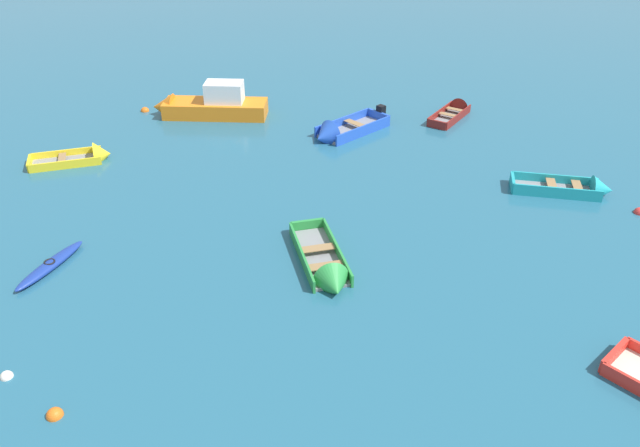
{
  "coord_description": "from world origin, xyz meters",
  "views": [
    {
      "loc": [
        2.63,
        -0.33,
        12.55
      ],
      "look_at": [
        0.0,
        19.89,
        0.15
      ],
      "focal_mm": 34.85,
      "sensor_mm": 36.0,
      "label": 1
    }
  ],
  "objects_px": {
    "rowboat_yellow_cluster_outer": "(88,157)",
    "mooring_buoy_outer_edge": "(639,213)",
    "kayak_deep_blue_outer_left": "(50,265)",
    "rowboat_blue_back_row_left": "(339,132)",
    "mooring_buoy_central": "(55,416)",
    "motor_launch_orange_midfield_right": "(208,105)",
    "rowboat_maroon_near_right": "(456,110)",
    "mooring_buoy_between_boats_left": "(7,377)",
    "rowboat_green_back_row_right": "(328,272)",
    "mooring_buoy_midfield": "(145,111)",
    "rowboat_turquoise_far_right": "(580,189)"
  },
  "relations": [
    {
      "from": "rowboat_yellow_cluster_outer",
      "to": "mooring_buoy_outer_edge",
      "type": "height_order",
      "value": "rowboat_yellow_cluster_outer"
    },
    {
      "from": "kayak_deep_blue_outer_left",
      "to": "rowboat_yellow_cluster_outer",
      "type": "distance_m",
      "value": 8.82
    },
    {
      "from": "rowboat_blue_back_row_left",
      "to": "mooring_buoy_central",
      "type": "distance_m",
      "value": 19.6
    },
    {
      "from": "motor_launch_orange_midfield_right",
      "to": "rowboat_maroon_near_right",
      "type": "height_order",
      "value": "motor_launch_orange_midfield_right"
    },
    {
      "from": "mooring_buoy_between_boats_left",
      "to": "motor_launch_orange_midfield_right",
      "type": "bearing_deg",
      "value": 89.81
    },
    {
      "from": "mooring_buoy_between_boats_left",
      "to": "rowboat_green_back_row_right",
      "type": "bearing_deg",
      "value": 35.02
    },
    {
      "from": "mooring_buoy_between_boats_left",
      "to": "mooring_buoy_midfield",
      "type": "distance_m",
      "value": 20.23
    },
    {
      "from": "rowboat_turquoise_far_right",
      "to": "mooring_buoy_central",
      "type": "distance_m",
      "value": 21.44
    },
    {
      "from": "rowboat_yellow_cluster_outer",
      "to": "rowboat_maroon_near_right",
      "type": "relative_size",
      "value": 1.01
    },
    {
      "from": "mooring_buoy_between_boats_left",
      "to": "mooring_buoy_midfield",
      "type": "height_order",
      "value": "mooring_buoy_midfield"
    },
    {
      "from": "rowboat_blue_back_row_left",
      "to": "mooring_buoy_central",
      "type": "bearing_deg",
      "value": -105.99
    },
    {
      "from": "rowboat_turquoise_far_right",
      "to": "rowboat_yellow_cluster_outer",
      "type": "bearing_deg",
      "value": 178.92
    },
    {
      "from": "mooring_buoy_central",
      "to": "mooring_buoy_outer_edge",
      "type": "relative_size",
      "value": 0.96
    },
    {
      "from": "rowboat_blue_back_row_left",
      "to": "rowboat_turquoise_far_right",
      "type": "bearing_deg",
      "value": -23.59
    },
    {
      "from": "kayak_deep_blue_outer_left",
      "to": "mooring_buoy_outer_edge",
      "type": "height_order",
      "value": "kayak_deep_blue_outer_left"
    },
    {
      "from": "rowboat_turquoise_far_right",
      "to": "rowboat_yellow_cluster_outer",
      "type": "distance_m",
      "value": 22.02
    },
    {
      "from": "motor_launch_orange_midfield_right",
      "to": "mooring_buoy_between_boats_left",
      "type": "relative_size",
      "value": 17.42
    },
    {
      "from": "kayak_deep_blue_outer_left",
      "to": "mooring_buoy_outer_edge",
      "type": "xyz_separation_m",
      "value": [
        21.49,
        6.65,
        -0.15
      ]
    },
    {
      "from": "motor_launch_orange_midfield_right",
      "to": "rowboat_maroon_near_right",
      "type": "relative_size",
      "value": 1.66
    },
    {
      "from": "rowboat_yellow_cluster_outer",
      "to": "rowboat_turquoise_far_right",
      "type": "bearing_deg",
      "value": -1.08
    },
    {
      "from": "rowboat_turquoise_far_right",
      "to": "rowboat_maroon_near_right",
      "type": "height_order",
      "value": "rowboat_turquoise_far_right"
    },
    {
      "from": "rowboat_maroon_near_right",
      "to": "rowboat_blue_back_row_left",
      "type": "bearing_deg",
      "value": -146.53
    },
    {
      "from": "rowboat_green_back_row_right",
      "to": "mooring_buoy_central",
      "type": "relative_size",
      "value": 10.36
    },
    {
      "from": "kayak_deep_blue_outer_left",
      "to": "mooring_buoy_central",
      "type": "distance_m",
      "value": 7.01
    },
    {
      "from": "rowboat_blue_back_row_left",
      "to": "rowboat_green_back_row_right",
      "type": "bearing_deg",
      "value": -85.88
    },
    {
      "from": "rowboat_blue_back_row_left",
      "to": "rowboat_green_back_row_right",
      "type": "xyz_separation_m",
      "value": [
        0.86,
        -11.94,
        -0.04
      ]
    },
    {
      "from": "mooring_buoy_between_boats_left",
      "to": "rowboat_maroon_near_right",
      "type": "bearing_deg",
      "value": 58.26
    },
    {
      "from": "rowboat_yellow_cluster_outer",
      "to": "mooring_buoy_outer_edge",
      "type": "distance_m",
      "value": 24.14
    },
    {
      "from": "rowboat_maroon_near_right",
      "to": "mooring_buoy_central",
      "type": "height_order",
      "value": "rowboat_maroon_near_right"
    },
    {
      "from": "mooring_buoy_central",
      "to": "mooring_buoy_between_boats_left",
      "type": "xyz_separation_m",
      "value": [
        -1.99,
        1.12,
        0.0
      ]
    },
    {
      "from": "rowboat_blue_back_row_left",
      "to": "kayak_deep_blue_outer_left",
      "type": "bearing_deg",
      "value": -124.57
    },
    {
      "from": "kayak_deep_blue_outer_left",
      "to": "rowboat_turquoise_far_right",
      "type": "bearing_deg",
      "value": 22.42
    },
    {
      "from": "kayak_deep_blue_outer_left",
      "to": "rowboat_yellow_cluster_outer",
      "type": "xyz_separation_m",
      "value": [
        -2.58,
        8.43,
        0.03
      ]
    },
    {
      "from": "rowboat_blue_back_row_left",
      "to": "mooring_buoy_midfield",
      "type": "bearing_deg",
      "value": 168.84
    },
    {
      "from": "rowboat_green_back_row_right",
      "to": "mooring_buoy_outer_edge",
      "type": "xyz_separation_m",
      "value": [
        11.89,
        5.91,
        -0.21
      ]
    },
    {
      "from": "rowboat_green_back_row_right",
      "to": "rowboat_turquoise_far_right",
      "type": "bearing_deg",
      "value": 36.5
    },
    {
      "from": "motor_launch_orange_midfield_right",
      "to": "mooring_buoy_between_boats_left",
      "type": "distance_m",
      "value": 19.68
    },
    {
      "from": "rowboat_yellow_cluster_outer",
      "to": "mooring_buoy_outer_edge",
      "type": "xyz_separation_m",
      "value": [
        24.07,
        -1.78,
        -0.18
      ]
    },
    {
      "from": "rowboat_green_back_row_right",
      "to": "rowboat_yellow_cluster_outer",
      "type": "relative_size",
      "value": 1.21
    },
    {
      "from": "motor_launch_orange_midfield_right",
      "to": "rowboat_green_back_row_right",
      "type": "height_order",
      "value": "motor_launch_orange_midfield_right"
    },
    {
      "from": "kayak_deep_blue_outer_left",
      "to": "rowboat_maroon_near_right",
      "type": "relative_size",
      "value": 0.87
    },
    {
      "from": "kayak_deep_blue_outer_left",
      "to": "mooring_buoy_between_boats_left",
      "type": "bearing_deg",
      "value": -75.02
    },
    {
      "from": "rowboat_yellow_cluster_outer",
      "to": "rowboat_maroon_near_right",
      "type": "distance_m",
      "value": 19.22
    },
    {
      "from": "motor_launch_orange_midfield_right",
      "to": "mooring_buoy_outer_edge",
      "type": "distance_m",
      "value": 21.61
    },
    {
      "from": "rowboat_turquoise_far_right",
      "to": "rowboat_blue_back_row_left",
      "type": "bearing_deg",
      "value": 156.41
    },
    {
      "from": "motor_launch_orange_midfield_right",
      "to": "mooring_buoy_midfield",
      "type": "bearing_deg",
      "value": 176.42
    },
    {
      "from": "mooring_buoy_outer_edge",
      "to": "mooring_buoy_between_boats_left",
      "type": "xyz_separation_m",
      "value": [
        -20.14,
        -11.69,
        0.0
      ]
    },
    {
      "from": "mooring_buoy_between_boats_left",
      "to": "mooring_buoy_outer_edge",
      "type": "bearing_deg",
      "value": 30.13
    },
    {
      "from": "rowboat_maroon_near_right",
      "to": "mooring_buoy_midfield",
      "type": "xyz_separation_m",
      "value": [
        -17.08,
        -1.81,
        -0.19
      ]
    },
    {
      "from": "rowboat_green_back_row_right",
      "to": "mooring_buoy_midfield",
      "type": "height_order",
      "value": "rowboat_green_back_row_right"
    }
  ]
}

